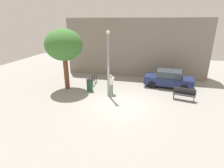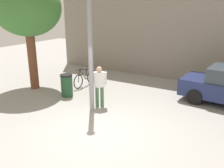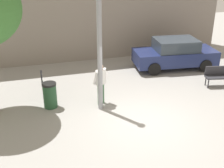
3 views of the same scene
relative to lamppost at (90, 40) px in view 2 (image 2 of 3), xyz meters
The scene contains 7 objects.
ground_plane 3.28m from the lamppost, 47.66° to the right, with size 36.00×36.00×0.00m, color gray.
building_facade 6.83m from the lamppost, 79.58° to the left, with size 14.80×2.00×6.01m, color gray.
lamppost is the anchor object (origin of this frame).
person_by_lamppost 1.80m from the lamppost, 74.18° to the left, with size 0.61×0.54×1.67m.
plaza_tree 4.20m from the lamppost, 169.38° to the left, with size 3.08×3.08×5.16m.
bicycle_black 3.86m from the lamppost, 131.57° to the left, with size 0.08×1.81×0.97m.
trash_bin 2.95m from the lamppost, 160.06° to the left, with size 0.54×0.54×1.01m.
Camera 2 is at (3.90, -5.83, 3.86)m, focal length 38.67 mm.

